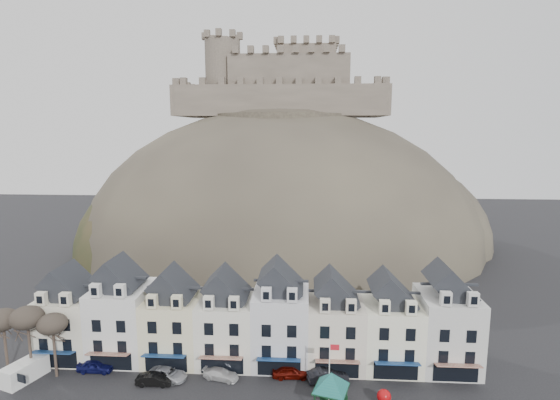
% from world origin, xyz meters
% --- Properties ---
extents(townhouse_terrace, '(54.40, 9.35, 11.80)m').
position_xyz_m(townhouse_terrace, '(0.15, 15.97, 5.30)').
color(townhouse_terrace, silver).
rests_on(townhouse_terrace, ground).
extents(castle_hill, '(100.00, 76.00, 68.00)m').
position_xyz_m(castle_hill, '(1.25, 68.95, 0.11)').
color(castle_hill, '#37312A').
rests_on(castle_hill, ground).
extents(castle, '(50.20, 22.20, 22.00)m').
position_xyz_m(castle, '(0.51, 75.93, 40.19)').
color(castle, brown).
rests_on(castle, ground).
extents(tree_left_far, '(3.61, 3.61, 8.24)m').
position_xyz_m(tree_left_far, '(-29.00, 10.50, 6.90)').
color(tree_left_far, '#382C24').
rests_on(tree_left_far, ground).
extents(tree_left_mid, '(3.78, 3.78, 8.64)m').
position_xyz_m(tree_left_mid, '(-26.00, 10.50, 7.24)').
color(tree_left_mid, '#382C24').
rests_on(tree_left_mid, ground).
extents(tree_left_near, '(3.43, 3.43, 7.84)m').
position_xyz_m(tree_left_near, '(-23.00, 10.50, 6.55)').
color(tree_left_near, '#382C24').
rests_on(tree_left_near, ground).
extents(bus_shelter, '(6.44, 6.44, 4.26)m').
position_xyz_m(bus_shelter, '(9.18, 6.15, 3.30)').
color(bus_shelter, black).
rests_on(bus_shelter, ground).
extents(red_buoy, '(1.61, 1.61, 1.85)m').
position_xyz_m(red_buoy, '(14.84, 7.22, 0.95)').
color(red_buoy, black).
rests_on(red_buoy, ground).
extents(flagpole, '(1.04, 0.11, 7.21)m').
position_xyz_m(flagpole, '(9.10, 6.92, 4.11)').
color(flagpole, silver).
rests_on(flagpole, ground).
extents(white_van, '(3.67, 5.42, 2.28)m').
position_xyz_m(white_van, '(-26.18, 9.50, 1.14)').
color(white_van, white).
rests_on(white_van, ground).
extents(car_navy, '(4.33, 1.76, 1.47)m').
position_xyz_m(car_navy, '(-18.86, 11.79, 0.74)').
color(car_navy, '#0E1148').
rests_on(car_navy, ground).
extents(car_black, '(4.12, 1.57, 1.34)m').
position_xyz_m(car_black, '(-10.80, 9.50, 0.67)').
color(car_black, black).
rests_on(car_black, ground).
extents(car_silver, '(5.04, 3.47, 1.30)m').
position_xyz_m(car_silver, '(-9.60, 10.76, 0.65)').
color(car_silver, '#A8AAB0').
rests_on(car_silver, ground).
extents(car_white, '(4.54, 2.66, 1.23)m').
position_xyz_m(car_white, '(-3.40, 11.15, 0.62)').
color(car_white, silver).
rests_on(car_white, ground).
extents(car_maroon, '(4.52, 2.06, 1.50)m').
position_xyz_m(car_maroon, '(4.80, 12.00, 0.75)').
color(car_maroon, '#510A04').
rests_on(car_maroon, ground).
extents(car_charcoal, '(5.06, 2.91, 1.58)m').
position_xyz_m(car_charcoal, '(9.08, 11.45, 0.79)').
color(car_charcoal, black).
rests_on(car_charcoal, ground).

